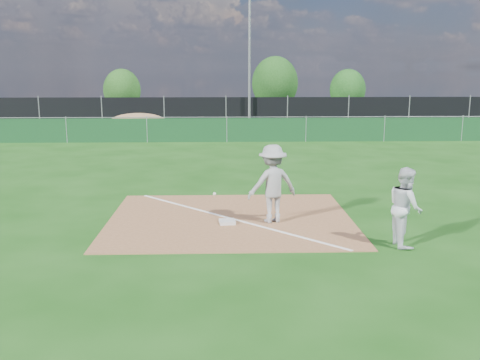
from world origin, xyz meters
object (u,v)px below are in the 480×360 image
Objects in this scene: car_left at (138,109)px; tree_left at (122,90)px; car_right at (302,108)px; tree_mid at (275,83)px; light_pole at (249,62)px; play_at_first at (272,184)px; runner at (405,207)px; first_base at (227,222)px; tree_right at (348,90)px; car_mid at (239,108)px.

tree_left reaches higher than car_left.
tree_mid is (-1.51, 5.41, 1.69)m from car_right.
play_at_first is (-0.49, -21.99, -3.03)m from light_pole.
light_pole is 4.74× the size of runner.
first_base is at bearing -94.10° from light_pole.
first_base is 28.40m from car_right.
car_left is at bearing -69.33° from tree_left.
tree_mid is 1.30× the size of tree_right.
light_pole reaches higher than tree_mid.
car_right is at bearing -79.25° from car_mid.
light_pole is at bearing -44.99° from tree_left.
light_pole reaches higher than car_left.
tree_left is (-14.15, 4.25, 1.16)m from car_right.
light_pole is 22.52m from first_base.
runner is at bearing -166.98° from car_mid.
car_left is 12.64m from tree_mid.
tree_mid reaches higher than tree_left.
tree_left is (-9.95, 9.94, -2.16)m from light_pole.
car_right is (4.20, 5.69, -3.32)m from light_pole.
car_right is at bearing -16.73° from tree_left.
play_at_first is 27.44m from car_mid.
play_at_first is at bearing 162.91° from car_right.
tree_left is at bearing 37.75° from car_left.
runner is (2.64, -1.78, -0.12)m from play_at_first.
play_at_first is (1.09, 0.12, 0.91)m from first_base.
car_mid is 0.91× the size of car_right.
car_mid reaches higher than first_base.
car_right is 1.00× the size of tree_mid.
car_right is 7.19m from tree_right.
play_at_first reaches higher than car_right.
light_pole is 7.81m from car_right.
tree_mid is at bearing 76.38° from light_pole.
car_right is 1.29× the size of tree_left.
tree_left is 18.84m from tree_right.
play_at_first is 0.60× the size of tree_right.
car_right is at bearing -66.05° from car_left.
car_right is (12.00, 1.45, -0.05)m from car_left.
car_mid is at bearing 90.08° from play_at_first.
play_at_first is at bearing 54.35° from runner.
car_left is 7.37m from car_mid.
tree_left is at bearing 72.25° from car_mid.
car_mid reaches higher than car_right.
tree_right reaches higher than runner.
car_mid is 4.74m from car_right.
tree_mid is (3.18, 33.09, 1.41)m from play_at_first.
tree_mid is (4.27, 33.21, 2.31)m from first_base.
tree_right is at bearing 72.50° from first_base.
tree_mid is (3.22, 5.66, 1.67)m from car_mid.
tree_mid reaches higher than first_base.
car_mid is at bearing 3.59° from runner.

